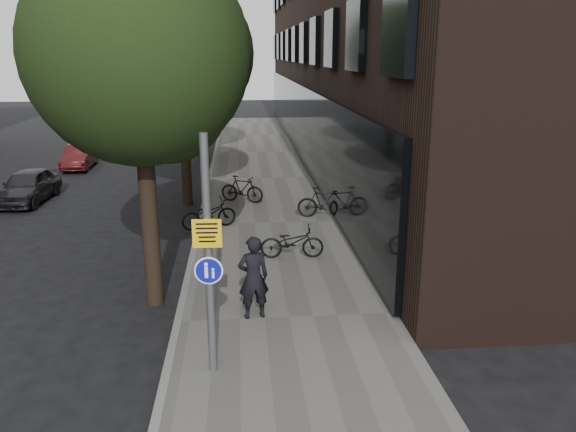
{
  "coord_description": "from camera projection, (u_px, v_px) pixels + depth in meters",
  "views": [
    {
      "loc": [
        -0.67,
        -7.05,
        5.31
      ],
      "look_at": [
        0.31,
        4.26,
        2.0
      ],
      "focal_mm": 35.0,
      "sensor_mm": 36.0,
      "label": 1
    }
  ],
  "objects": [
    {
      "name": "parked_bike_curb_far",
      "position": [
        242.0,
        189.0,
        20.14
      ],
      "size": [
        1.66,
        1.05,
        0.97
      ],
      "primitive_type": "imported",
      "rotation": [
        0.0,
        0.0,
        1.17
      ],
      "color": "black",
      "rests_on": "sidewalk"
    },
    {
      "name": "parked_bike_facade_near",
      "position": [
        292.0,
        242.0,
        14.66
      ],
      "size": [
        1.67,
        0.64,
        0.87
      ],
      "primitive_type": "imported",
      "rotation": [
        0.0,
        0.0,
        1.53
      ],
      "color": "black",
      "rests_on": "sidewalk"
    },
    {
      "name": "parked_car_far",
      "position": [
        122.0,
        132.0,
        34.85
      ],
      "size": [
        2.1,
        4.29,
        1.2
      ],
      "primitive_type": "imported",
      "rotation": [
        0.0,
        0.0,
        -0.1
      ],
      "color": "black",
      "rests_on": "ground"
    },
    {
      "name": "street_tree_far",
      "position": [
        200.0,
        57.0,
        27.82
      ],
      "size": [
        5.0,
        5.0,
        7.8
      ],
      "color": "black",
      "rests_on": "ground"
    },
    {
      "name": "parked_bike_curb_near",
      "position": [
        209.0,
        214.0,
        17.15
      ],
      "size": [
        1.83,
        1.21,
        0.91
      ],
      "primitive_type": "imported",
      "rotation": [
        0.0,
        0.0,
        1.96
      ],
      "color": "black",
      "rests_on": "sidewalk"
    },
    {
      "name": "parked_car_mid",
      "position": [
        80.0,
        157.0,
        26.75
      ],
      "size": [
        1.28,
        3.37,
        1.1
      ],
      "primitive_type": "imported",
      "rotation": [
        0.0,
        0.0,
        0.04
      ],
      "color": "#56181B",
      "rests_on": "ground"
    },
    {
      "name": "parked_bike_facade_far",
      "position": [
        323.0,
        202.0,
        18.25
      ],
      "size": [
        1.74,
        0.78,
        1.01
      ],
      "primitive_type": "imported",
      "rotation": [
        0.0,
        0.0,
        1.39
      ],
      "color": "black",
      "rests_on": "sidewalk"
    },
    {
      "name": "signpost",
      "position": [
        209.0,
        257.0,
        8.99
      ],
      "size": [
        0.47,
        0.13,
        4.03
      ],
      "rotation": [
        0.0,
        0.0,
        -0.04
      ],
      "color": "#595B5E",
      "rests_on": "sidewalk"
    },
    {
      "name": "street_tree_near",
      "position": [
        143.0,
        63.0,
        11.08
      ],
      "size": [
        4.4,
        4.4,
        7.5
      ],
      "color": "black",
      "rests_on": "ground"
    },
    {
      "name": "pedestrian",
      "position": [
        253.0,
        277.0,
        11.22
      ],
      "size": [
        0.7,
        0.53,
        1.73
      ],
      "primitive_type": "imported",
      "rotation": [
        0.0,
        0.0,
        3.35
      ],
      "color": "black",
      "rests_on": "sidewalk"
    },
    {
      "name": "ground",
      "position": [
        292.0,
        427.0,
        8.28
      ],
      "size": [
        120.0,
        120.0,
        0.0
      ],
      "primitive_type": "plane",
      "color": "black",
      "rests_on": "ground"
    },
    {
      "name": "sidewalk",
      "position": [
        270.0,
        224.0,
        17.85
      ],
      "size": [
        4.5,
        60.0,
        0.12
      ],
      "primitive_type": "cube",
      "color": "#5C5A55",
      "rests_on": "ground"
    },
    {
      "name": "curb_edge",
      "position": [
        199.0,
        226.0,
        17.66
      ],
      "size": [
        0.15,
        60.0,
        0.13
      ],
      "primitive_type": "cube",
      "color": "slate",
      "rests_on": "ground"
    },
    {
      "name": "street_tree_mid",
      "position": [
        183.0,
        59.0,
        19.21
      ],
      "size": [
        5.0,
        5.0,
        7.8
      ],
      "color": "black",
      "rests_on": "ground"
    },
    {
      "name": "parked_car_near",
      "position": [
        28.0,
        186.0,
        20.63
      ],
      "size": [
        1.63,
        3.64,
        1.21
      ],
      "primitive_type": "imported",
      "rotation": [
        0.0,
        0.0,
        -0.06
      ],
      "color": "black",
      "rests_on": "ground"
    }
  ]
}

